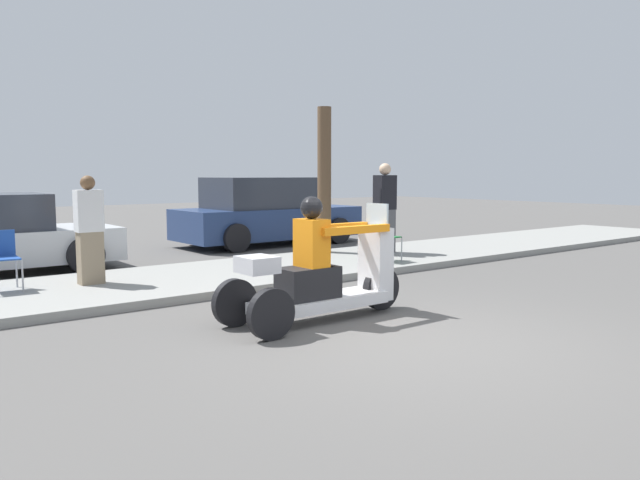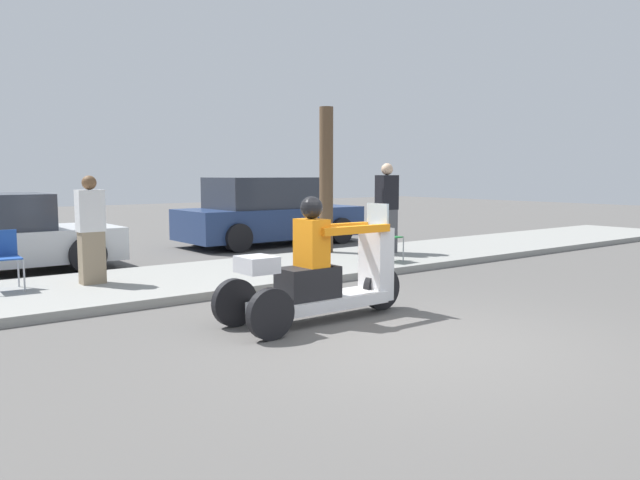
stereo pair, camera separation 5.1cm
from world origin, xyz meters
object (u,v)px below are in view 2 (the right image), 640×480
at_px(spectator_with_child, 91,232).
at_px(tree_trunk, 326,180).
at_px(motorcycle_trike, 322,277).
at_px(spectator_mid_group, 387,210).
at_px(parked_car_lot_far, 268,213).
at_px(folding_chair_set_back, 1,254).
at_px(folding_chair_curbside, 382,234).

height_order(spectator_with_child, tree_trunk, tree_trunk).
bearing_deg(motorcycle_trike, spectator_mid_group, 38.42).
bearing_deg(parked_car_lot_far, tree_trunk, -98.14).
xyz_separation_m(spectator_mid_group, folding_chair_set_back, (-7.03, 0.28, -0.37)).
relative_size(parked_car_lot_far, tree_trunk, 1.52).
distance_m(spectator_mid_group, folding_chair_set_back, 7.04).
bearing_deg(folding_chair_set_back, motorcycle_trike, -54.15).
bearing_deg(tree_trunk, motorcycle_trike, -128.83).
distance_m(folding_chair_curbside, folding_chair_set_back, 6.22).
bearing_deg(spectator_with_child, parked_car_lot_far, 33.72).
relative_size(motorcycle_trike, tree_trunk, 0.84).
height_order(parked_car_lot_far, tree_trunk, tree_trunk).
bearing_deg(spectator_mid_group, tree_trunk, 137.04).
bearing_deg(spectator_mid_group, parked_car_lot_far, 97.85).
distance_m(motorcycle_trike, tree_trunk, 5.59).
bearing_deg(motorcycle_trike, tree_trunk, 51.17).
bearing_deg(folding_chair_curbside, spectator_mid_group, 42.69).
height_order(spectator_mid_group, tree_trunk, tree_trunk).
bearing_deg(folding_chair_set_back, folding_chair_curbside, -10.29).
bearing_deg(folding_chair_set_back, spectator_mid_group, -2.27).
height_order(folding_chair_set_back, tree_trunk, tree_trunk).
xyz_separation_m(spectator_with_child, folding_chair_set_back, (-1.14, 0.25, -0.25)).
relative_size(spectator_with_child, folding_chair_set_back, 1.92).
height_order(spectator_with_child, folding_chair_set_back, spectator_with_child).
relative_size(folding_chair_curbside, tree_trunk, 0.28).
bearing_deg(tree_trunk, folding_chair_curbside, -90.23).
distance_m(spectator_with_child, folding_chair_set_back, 1.20).
relative_size(folding_chair_curbside, parked_car_lot_far, 0.18).
relative_size(folding_chair_set_back, tree_trunk, 0.28).
bearing_deg(tree_trunk, folding_chair_set_back, -174.81).
height_order(folding_chair_curbside, folding_chair_set_back, same).
xyz_separation_m(folding_chair_curbside, folding_chair_set_back, (-6.12, 1.11, 0.00)).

